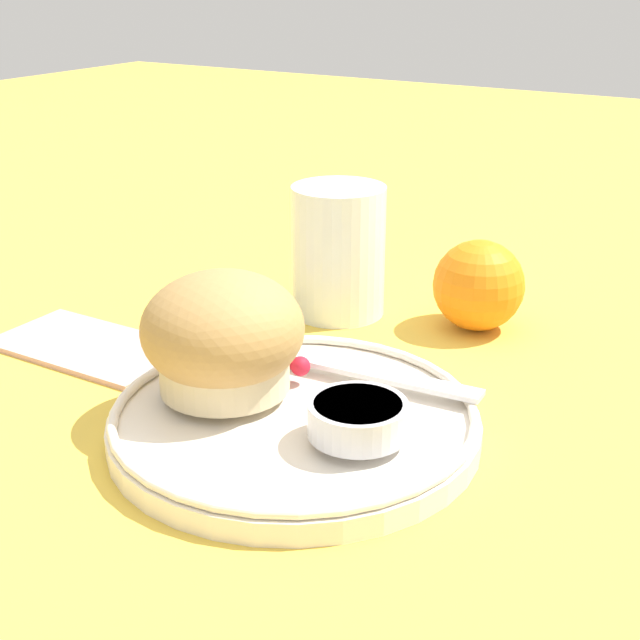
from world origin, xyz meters
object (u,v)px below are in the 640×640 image
orange_fruit (478,285)px  juice_glass (338,251)px  muffin (223,337)px  butter_knife (346,368)px

orange_fruit → juice_glass: size_ratio=0.67×
orange_fruit → juice_glass: 0.11m
muffin → orange_fruit: bearing=70.0°
orange_fruit → butter_knife: bearing=-99.9°
juice_glass → muffin: bearing=-81.2°
muffin → juice_glass: bearing=98.8°
juice_glass → orange_fruit: bearing=13.8°
butter_knife → orange_fruit: orange_fruit is taller
orange_fruit → juice_glass: (-0.11, -0.03, 0.02)m
muffin → orange_fruit: size_ratio=1.42×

